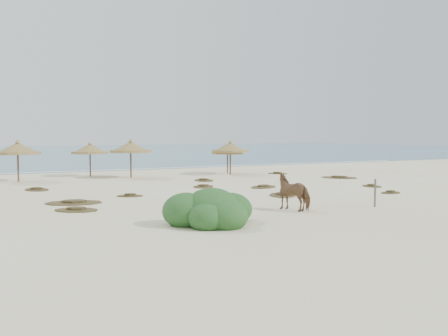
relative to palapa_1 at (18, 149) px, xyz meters
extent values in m
plane|color=beige|center=(10.08, -17.94, -2.37)|extent=(160.00, 160.00, 0.00)
cube|color=#275877|center=(10.08, 57.06, -2.37)|extent=(200.00, 100.00, 0.01)
cube|color=silver|center=(10.08, 8.06, -2.37)|extent=(70.00, 0.60, 0.01)
cylinder|color=brown|center=(0.00, 0.00, -1.23)|extent=(0.13, 0.13, 2.28)
cylinder|color=#9A8246|center=(0.00, 0.00, -0.28)|extent=(4.26, 4.26, 0.20)
cone|color=#9A8246|center=(0.00, 0.00, 0.08)|extent=(4.12, 4.12, 0.82)
cone|color=#9A8246|center=(0.00, 0.00, 0.57)|extent=(0.39, 0.39, 0.24)
cylinder|color=brown|center=(8.21, -0.73, -1.22)|extent=(0.13, 0.13, 2.30)
cylinder|color=#9A8246|center=(8.21, -0.73, -0.27)|extent=(3.92, 3.92, 0.20)
cone|color=#9A8246|center=(8.21, -0.73, 0.09)|extent=(3.79, 3.79, 0.82)
cone|color=#9A8246|center=(8.21, -0.73, 0.58)|extent=(0.39, 0.39, 0.24)
cylinder|color=brown|center=(5.70, 2.26, -1.31)|extent=(0.12, 0.12, 2.12)
cylinder|color=#9A8246|center=(5.70, 2.26, -0.43)|extent=(3.35, 3.35, 0.18)
cone|color=#9A8246|center=(5.70, 2.26, -0.10)|extent=(3.23, 3.23, 0.76)
cone|color=#9A8246|center=(5.70, 2.26, 0.35)|extent=(0.36, 0.36, 0.22)
cylinder|color=brown|center=(16.66, -1.63, -1.28)|extent=(0.13, 0.13, 2.19)
cylinder|color=#9A8246|center=(16.66, -1.63, -0.37)|extent=(4.00, 4.00, 0.19)
cone|color=#9A8246|center=(16.66, -1.63, -0.02)|extent=(3.87, 3.87, 0.78)
cone|color=#9A8246|center=(16.66, -1.63, 0.45)|extent=(0.38, 0.38, 0.23)
cylinder|color=brown|center=(16.98, -0.52, -1.39)|extent=(0.11, 0.11, 1.97)
cylinder|color=#9A8246|center=(16.98, -0.52, -0.57)|extent=(3.69, 3.69, 0.17)
cone|color=#9A8246|center=(16.98, -0.52, -0.26)|extent=(3.57, 3.57, 0.70)
cone|color=#9A8246|center=(16.98, -0.52, 0.16)|extent=(0.34, 0.34, 0.21)
imported|color=#8A5E3E|center=(9.85, -20.32, -1.54)|extent=(1.48, 2.14, 1.65)
cylinder|color=#665B4C|center=(13.79, -21.37, -1.70)|extent=(0.13, 0.13, 1.35)
ellipsoid|color=#2D5D28|center=(4.82, -21.90, -1.77)|extent=(2.19, 2.19, 1.64)
ellipsoid|color=#2D5D28|center=(5.81, -21.57, -1.88)|extent=(1.75, 1.75, 1.32)
ellipsoid|color=#2D5D28|center=(3.94, -21.46, -1.82)|extent=(1.86, 1.86, 1.40)
ellipsoid|color=#2D5D28|center=(5.04, -22.67, -1.93)|extent=(1.64, 1.64, 1.23)
ellipsoid|color=#2D5D28|center=(4.38, -22.45, -1.95)|extent=(1.53, 1.53, 1.15)
ellipsoid|color=#2D5D28|center=(5.48, -20.91, -1.99)|extent=(1.32, 1.32, 0.99)
ellipsoid|color=#2D5D28|center=(5.15, -21.35, -1.38)|extent=(0.99, 0.99, 0.74)
ellipsoid|color=#2D5D28|center=(4.49, -21.79, -1.33)|extent=(0.88, 0.88, 0.66)
camera|label=1|loc=(-3.63, -38.90, 1.15)|focal=40.00mm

